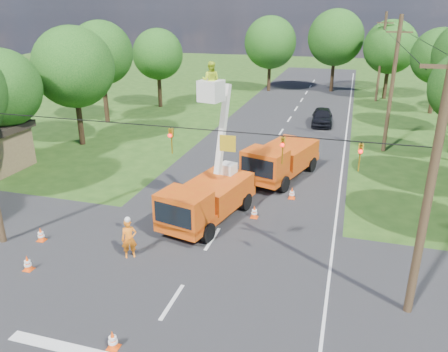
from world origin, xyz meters
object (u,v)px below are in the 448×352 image
(traffic_cone_3, at_px, (292,193))
(second_truck, at_px, (280,160))
(pole_right_far, at_px, (381,57))
(tree_left_c, at_px, (1,89))
(tree_left_f, at_px, (158,54))
(tree_far_c, at_px, (391,47))
(traffic_cone_5, at_px, (41,235))
(pole_right_mid, at_px, (392,85))
(traffic_cone_4, at_px, (28,263))
(tree_far_b, at_px, (336,38))
(pole_right_near, at_px, (431,183))
(tree_left_d, at_px, (73,67))
(distant_car, at_px, (322,117))
(tree_left_e, at_px, (101,53))
(bucket_truck, at_px, (207,191))
(traffic_cone_0, at_px, (113,340))
(traffic_cone_7, at_px, (310,166))
(tree_right_e, at_px, (440,56))
(tree_far_a, at_px, (270,43))
(ground_worker, at_px, (129,239))
(traffic_cone_2, at_px, (254,212))

(traffic_cone_3, bearing_deg, second_truck, 112.52)
(pole_right_far, height_order, tree_left_c, pole_right_far)
(traffic_cone_3, xyz_separation_m, tree_left_f, (-17.77, 21.13, 5.33))
(second_truck, relative_size, tree_far_c, 0.77)
(traffic_cone_5, height_order, pole_right_mid, pole_right_mid)
(traffic_cone_4, distance_m, tree_left_c, 15.38)
(second_truck, xyz_separation_m, tree_far_c, (7.75, 30.18, 4.76))
(tree_left_f, height_order, tree_far_c, tree_far_c)
(tree_left_c, bearing_deg, traffic_cone_3, -0.38)
(traffic_cone_3, bearing_deg, tree_far_b, 89.95)
(tree_far_b, bearing_deg, traffic_cone_4, -101.72)
(pole_right_near, height_order, tree_left_d, pole_right_near)
(distant_car, bearing_deg, tree_left_f, 166.59)
(traffic_cone_4, height_order, pole_right_near, pole_right_near)
(traffic_cone_5, distance_m, tree_far_c, 45.25)
(tree_left_e, height_order, tree_far_b, tree_far_b)
(bucket_truck, relative_size, pole_right_near, 0.81)
(bucket_truck, relative_size, tree_left_e, 0.86)
(pole_right_near, bearing_deg, traffic_cone_0, -153.26)
(traffic_cone_7, relative_size, tree_left_e, 0.08)
(traffic_cone_3, xyz_separation_m, pole_right_near, (5.53, -8.87, 4.75))
(pole_right_mid, height_order, tree_right_e, pole_right_mid)
(tree_far_b, bearing_deg, bucket_truck, -95.46)
(bucket_truck, distance_m, tree_left_e, 23.94)
(tree_far_a, distance_m, tree_far_b, 8.27)
(pole_right_near, bearing_deg, tree_far_c, 88.64)
(pole_right_mid, xyz_separation_m, tree_left_c, (-25.00, -11.00, 0.33))
(ground_worker, relative_size, tree_left_d, 0.20)
(pole_right_mid, distance_m, tree_left_f, 25.36)
(tree_far_a, relative_size, tree_far_c, 1.04)
(traffic_cone_0, height_order, tree_left_f, tree_left_f)
(pole_right_near, xyz_separation_m, tree_far_a, (-13.50, 43.00, 1.08))
(traffic_cone_4, xyz_separation_m, pole_right_far, (15.19, 41.70, 4.75))
(traffic_cone_4, xyz_separation_m, tree_left_e, (-10.11, 23.70, 6.13))
(distant_car, distance_m, tree_right_e, 14.27)
(bucket_truck, relative_size, traffic_cone_5, 11.41)
(traffic_cone_2, height_order, pole_right_mid, pole_right_mid)
(tree_left_c, bearing_deg, traffic_cone_7, 13.73)
(pole_right_mid, bearing_deg, tree_left_c, -156.25)
(tree_left_f, bearing_deg, tree_left_c, -94.63)
(bucket_truck, distance_m, traffic_cone_3, 5.74)
(pole_right_near, relative_size, tree_far_a, 1.05)
(tree_left_e, height_order, tree_left_f, tree_left_e)
(second_truck, bearing_deg, pole_right_near, -43.32)
(bucket_truck, height_order, distant_car, bucket_truck)
(tree_far_a, bearing_deg, traffic_cone_3, -76.86)
(traffic_cone_5, xyz_separation_m, tree_left_c, (-8.71, 8.43, 5.08))
(distant_car, xyz_separation_m, traffic_cone_7, (0.27, -12.94, -0.43))
(traffic_cone_4, bearing_deg, traffic_cone_3, 47.59)
(traffic_cone_3, height_order, traffic_cone_5, same)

